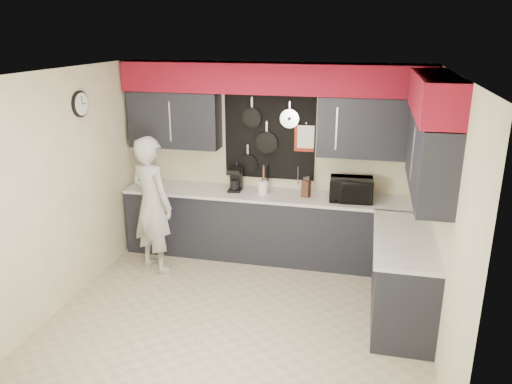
% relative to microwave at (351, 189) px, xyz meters
% --- Properties ---
extents(ground, '(4.00, 4.00, 0.00)m').
position_rel_microwave_xyz_m(ground, '(-1.07, -1.40, -1.07)').
color(ground, tan).
rests_on(ground, ground).
extents(back_wall_assembly, '(4.00, 0.36, 2.60)m').
position_rel_microwave_xyz_m(back_wall_assembly, '(-1.06, 0.20, 0.94)').
color(back_wall_assembly, beige).
rests_on(back_wall_assembly, ground).
extents(right_wall_assembly, '(0.36, 3.50, 2.60)m').
position_rel_microwave_xyz_m(right_wall_assembly, '(0.78, -1.14, 0.88)').
color(right_wall_assembly, beige).
rests_on(right_wall_assembly, ground).
extents(left_wall_assembly, '(0.05, 3.50, 2.60)m').
position_rel_microwave_xyz_m(left_wall_assembly, '(-3.07, -1.38, 0.27)').
color(left_wall_assembly, beige).
rests_on(left_wall_assembly, ground).
extents(base_cabinets, '(3.95, 2.20, 0.92)m').
position_rel_microwave_xyz_m(base_cabinets, '(-0.58, -0.27, -0.61)').
color(base_cabinets, black).
rests_on(base_cabinets, ground).
extents(microwave, '(0.55, 0.39, 0.29)m').
position_rel_microwave_xyz_m(microwave, '(0.00, 0.00, 0.00)').
color(microwave, black).
rests_on(microwave, base_cabinets).
extents(knife_block, '(0.12, 0.12, 0.22)m').
position_rel_microwave_xyz_m(knife_block, '(-0.57, 0.03, -0.04)').
color(knife_block, '#3C1913').
rests_on(knife_block, base_cabinets).
extents(utensil_crock, '(0.14, 0.14, 0.17)m').
position_rel_microwave_xyz_m(utensil_crock, '(-1.14, 0.02, -0.06)').
color(utensil_crock, white).
rests_on(utensil_crock, base_cabinets).
extents(coffee_maker, '(0.18, 0.22, 0.31)m').
position_rel_microwave_xyz_m(coffee_maker, '(-1.53, 0.08, 0.01)').
color(coffee_maker, black).
rests_on(coffee_maker, base_cabinets).
extents(person, '(0.77, 0.67, 1.76)m').
position_rel_microwave_xyz_m(person, '(-2.43, -0.62, -0.19)').
color(person, '#B7B6B4').
rests_on(person, ground).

